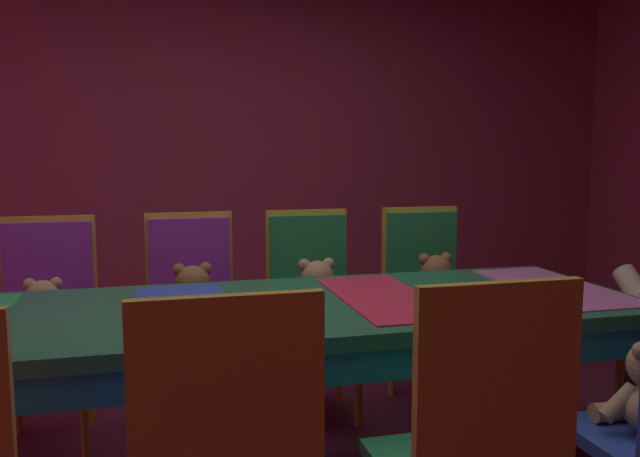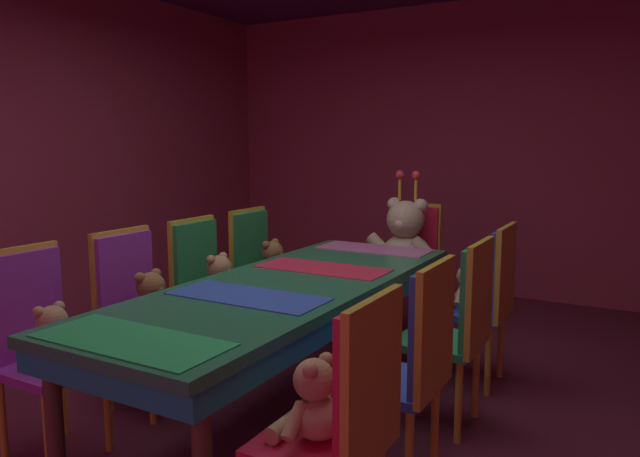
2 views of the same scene
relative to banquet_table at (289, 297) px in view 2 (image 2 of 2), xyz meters
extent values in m
plane|color=#591E33|center=(0.00, 0.00, -0.65)|extent=(7.90, 7.90, 0.00)
cube|color=#99334C|center=(0.00, 3.20, 0.75)|extent=(5.20, 0.12, 2.80)
cube|color=#26724C|center=(0.00, 0.00, 0.06)|extent=(0.90, 2.56, 0.05)
cube|color=teal|center=(0.00, 0.00, -0.01)|extent=(0.88, 2.51, 0.10)
cylinder|color=#4C3826|center=(0.38, 1.15, -0.31)|extent=(0.07, 0.07, 0.69)
cylinder|color=#4C3826|center=(-0.38, 1.15, -0.31)|extent=(0.07, 0.07, 0.69)
cylinder|color=#4C3826|center=(-0.38, -1.15, -0.31)|extent=(0.07, 0.07, 0.69)
cube|color=green|center=(0.00, -1.09, 0.09)|extent=(0.77, 0.32, 0.01)
cube|color=blue|center=(0.00, -0.36, 0.09)|extent=(0.77, 0.32, 0.01)
cube|color=#E52D4C|center=(0.00, 0.36, 0.09)|extent=(0.77, 0.32, 0.01)
cube|color=pink|center=(0.00, 1.09, 0.09)|extent=(0.77, 0.32, 0.01)
cube|color=purple|center=(-0.71, -0.91, -0.21)|extent=(0.40, 0.40, 0.04)
cube|color=purple|center=(-0.89, -0.91, 0.06)|extent=(0.05, 0.38, 0.50)
cube|color=gold|center=(-0.91, -0.91, 0.06)|extent=(0.03, 0.41, 0.55)
cylinder|color=gold|center=(-0.55, -0.75, -0.44)|extent=(0.04, 0.04, 0.42)
cylinder|color=gold|center=(-0.55, -1.07, -0.44)|extent=(0.04, 0.04, 0.42)
cylinder|color=gold|center=(-0.87, -0.75, -0.44)|extent=(0.04, 0.04, 0.42)
cylinder|color=gold|center=(-0.87, -1.07, -0.44)|extent=(0.04, 0.04, 0.42)
ellipsoid|color=tan|center=(-0.71, -0.91, -0.12)|extent=(0.17, 0.17, 0.14)
sphere|color=tan|center=(-0.69, -0.91, 0.01)|extent=(0.14, 0.14, 0.14)
sphere|color=tan|center=(-0.65, -0.91, 0.00)|extent=(0.05, 0.05, 0.05)
sphere|color=tan|center=(-0.71, -0.86, 0.06)|extent=(0.05, 0.05, 0.05)
sphere|color=tan|center=(-0.71, -0.96, 0.06)|extent=(0.05, 0.05, 0.05)
cylinder|color=tan|center=(-0.67, -0.82, -0.10)|extent=(0.05, 0.12, 0.12)
cylinder|color=tan|center=(-0.67, -1.00, -0.10)|extent=(0.05, 0.12, 0.12)
cylinder|color=tan|center=(-0.60, -0.86, -0.16)|extent=(0.06, 0.13, 0.06)
cylinder|color=tan|center=(-0.60, -0.95, -0.16)|extent=(0.06, 0.13, 0.06)
cube|color=purple|center=(-0.73, -0.28, -0.21)|extent=(0.40, 0.40, 0.04)
cube|color=purple|center=(-0.91, -0.28, 0.06)|extent=(0.05, 0.38, 0.50)
cube|color=gold|center=(-0.93, -0.28, 0.06)|extent=(0.03, 0.41, 0.55)
cylinder|color=gold|center=(-0.57, -0.12, -0.44)|extent=(0.04, 0.04, 0.42)
cylinder|color=gold|center=(-0.57, -0.44, -0.44)|extent=(0.04, 0.04, 0.42)
cylinder|color=gold|center=(-0.89, -0.12, -0.44)|extent=(0.04, 0.04, 0.42)
cylinder|color=gold|center=(-0.89, -0.44, -0.44)|extent=(0.04, 0.04, 0.42)
ellipsoid|color=olive|center=(-0.73, -0.28, -0.11)|extent=(0.20, 0.20, 0.16)
sphere|color=olive|center=(-0.71, -0.28, 0.03)|extent=(0.16, 0.16, 0.16)
sphere|color=#AE7747|center=(-0.66, -0.28, 0.02)|extent=(0.06, 0.06, 0.06)
sphere|color=olive|center=(-0.73, -0.22, 0.09)|extent=(0.06, 0.06, 0.06)
sphere|color=olive|center=(-0.73, -0.34, 0.09)|extent=(0.06, 0.06, 0.06)
cylinder|color=olive|center=(-0.69, -0.19, -0.09)|extent=(0.05, 0.14, 0.13)
cylinder|color=olive|center=(-0.69, -0.38, -0.09)|extent=(0.05, 0.14, 0.13)
cylinder|color=olive|center=(-0.60, -0.23, -0.16)|extent=(0.07, 0.15, 0.07)
cylinder|color=olive|center=(-0.60, -0.33, -0.16)|extent=(0.07, 0.15, 0.07)
cube|color=#268C4C|center=(-0.72, 0.29, -0.21)|extent=(0.40, 0.40, 0.04)
cube|color=#268C4C|center=(-0.90, 0.29, 0.06)|extent=(0.05, 0.38, 0.50)
cube|color=gold|center=(-0.92, 0.29, 0.06)|extent=(0.03, 0.41, 0.55)
cylinder|color=gold|center=(-0.56, 0.45, -0.44)|extent=(0.04, 0.04, 0.42)
cylinder|color=gold|center=(-0.56, 0.13, -0.44)|extent=(0.04, 0.04, 0.42)
cylinder|color=gold|center=(-0.88, 0.45, -0.44)|extent=(0.04, 0.04, 0.42)
cylinder|color=gold|center=(-0.88, 0.13, -0.44)|extent=(0.04, 0.04, 0.42)
ellipsoid|color=tan|center=(-0.72, 0.29, -0.11)|extent=(0.19, 0.19, 0.16)
sphere|color=tan|center=(-0.70, 0.29, 0.03)|extent=(0.16, 0.16, 0.16)
sphere|color=tan|center=(-0.65, 0.29, 0.02)|extent=(0.06, 0.06, 0.06)
sphere|color=tan|center=(-0.72, 0.35, 0.09)|extent=(0.06, 0.06, 0.06)
sphere|color=tan|center=(-0.72, 0.23, 0.09)|extent=(0.06, 0.06, 0.06)
cylinder|color=tan|center=(-0.68, 0.39, -0.09)|extent=(0.05, 0.14, 0.13)
cylinder|color=tan|center=(-0.68, 0.19, -0.09)|extent=(0.05, 0.14, 0.13)
cylinder|color=tan|center=(-0.59, 0.34, -0.16)|extent=(0.07, 0.15, 0.07)
cylinder|color=tan|center=(-0.59, 0.24, -0.16)|extent=(0.07, 0.15, 0.07)
cube|color=#268C4C|center=(-0.72, 0.90, -0.21)|extent=(0.40, 0.40, 0.04)
cube|color=#268C4C|center=(-0.90, 0.90, 0.06)|extent=(0.05, 0.38, 0.50)
cube|color=gold|center=(-0.93, 0.90, 0.06)|extent=(0.03, 0.41, 0.55)
cylinder|color=gold|center=(-0.56, 1.06, -0.44)|extent=(0.04, 0.04, 0.42)
cylinder|color=gold|center=(-0.56, 0.74, -0.44)|extent=(0.04, 0.04, 0.42)
cylinder|color=gold|center=(-0.88, 1.06, -0.44)|extent=(0.04, 0.04, 0.42)
cylinder|color=gold|center=(-0.88, 0.74, -0.44)|extent=(0.04, 0.04, 0.42)
ellipsoid|color=olive|center=(-0.72, 0.90, -0.11)|extent=(0.19, 0.19, 0.16)
sphere|color=olive|center=(-0.71, 0.90, 0.03)|extent=(0.16, 0.16, 0.16)
sphere|color=#AE7747|center=(-0.65, 0.90, 0.02)|extent=(0.06, 0.06, 0.06)
sphere|color=olive|center=(-0.72, 0.96, 0.09)|extent=(0.06, 0.06, 0.06)
sphere|color=olive|center=(-0.72, 0.84, 0.09)|extent=(0.06, 0.06, 0.06)
cylinder|color=olive|center=(-0.68, 1.00, -0.09)|extent=(0.05, 0.14, 0.13)
cylinder|color=olive|center=(-0.68, 0.80, -0.09)|extent=(0.05, 0.14, 0.13)
cylinder|color=olive|center=(-0.60, 0.95, -0.16)|extent=(0.07, 0.15, 0.07)
cylinder|color=olive|center=(-0.60, 0.85, -0.16)|extent=(0.07, 0.15, 0.07)
cube|color=red|center=(0.70, -0.92, -0.21)|extent=(0.40, 0.40, 0.04)
cube|color=red|center=(0.88, -0.92, 0.06)|extent=(0.05, 0.38, 0.50)
cube|color=gold|center=(0.90, -0.92, 0.06)|extent=(0.03, 0.41, 0.55)
ellipsoid|color=tan|center=(0.70, -0.92, -0.11)|extent=(0.18, 0.18, 0.15)
sphere|color=tan|center=(0.69, -0.92, 0.02)|extent=(0.15, 0.15, 0.15)
sphere|color=tan|center=(0.64, -0.92, 0.01)|extent=(0.05, 0.05, 0.05)
sphere|color=tan|center=(0.70, -0.98, 0.07)|extent=(0.05, 0.05, 0.05)
sphere|color=tan|center=(0.70, -0.87, 0.07)|extent=(0.05, 0.05, 0.05)
cylinder|color=tan|center=(0.67, -1.02, -0.10)|extent=(0.05, 0.13, 0.12)
cylinder|color=tan|center=(0.67, -0.83, -0.10)|extent=(0.05, 0.13, 0.12)
cylinder|color=tan|center=(0.58, -0.97, -0.16)|extent=(0.06, 0.14, 0.06)
cylinder|color=tan|center=(0.58, -0.88, -0.16)|extent=(0.06, 0.14, 0.06)
cube|color=#2D47B2|center=(0.70, -0.31, -0.21)|extent=(0.40, 0.40, 0.04)
cube|color=#2D47B2|center=(0.88, -0.31, 0.06)|extent=(0.05, 0.38, 0.50)
cube|color=gold|center=(0.90, -0.31, 0.06)|extent=(0.03, 0.41, 0.55)
cylinder|color=gold|center=(0.86, -0.15, -0.44)|extent=(0.04, 0.04, 0.42)
cylinder|color=gold|center=(0.54, -0.15, -0.44)|extent=(0.04, 0.04, 0.42)
cylinder|color=gold|center=(0.54, -0.47, -0.44)|extent=(0.04, 0.04, 0.42)
cube|color=#268C4C|center=(0.72, 0.30, -0.21)|extent=(0.40, 0.40, 0.04)
cube|color=#268C4C|center=(0.90, 0.30, 0.06)|extent=(0.05, 0.38, 0.50)
cube|color=gold|center=(0.93, 0.30, 0.06)|extent=(0.03, 0.41, 0.55)
cylinder|color=gold|center=(0.88, 0.46, -0.44)|extent=(0.04, 0.04, 0.42)
cylinder|color=gold|center=(0.88, 0.14, -0.44)|extent=(0.04, 0.04, 0.42)
cylinder|color=gold|center=(0.56, 0.46, -0.44)|extent=(0.04, 0.04, 0.42)
cylinder|color=gold|center=(0.56, 0.14, -0.44)|extent=(0.04, 0.04, 0.42)
cube|color=#2D47B2|center=(0.71, 0.93, -0.21)|extent=(0.40, 0.40, 0.04)
cube|color=#2D47B2|center=(0.89, 0.93, 0.06)|extent=(0.05, 0.38, 0.50)
cube|color=gold|center=(0.91, 0.93, 0.06)|extent=(0.03, 0.41, 0.55)
cylinder|color=gold|center=(0.87, 1.09, -0.44)|extent=(0.04, 0.04, 0.42)
cylinder|color=gold|center=(0.87, 0.77, -0.44)|extent=(0.04, 0.04, 0.42)
cylinder|color=gold|center=(0.55, 1.09, -0.44)|extent=(0.04, 0.04, 0.42)
cylinder|color=gold|center=(0.55, 0.77, -0.44)|extent=(0.04, 0.04, 0.42)
ellipsoid|color=tan|center=(0.71, 0.93, -0.12)|extent=(0.17, 0.17, 0.14)
sphere|color=tan|center=(0.70, 0.93, 0.01)|extent=(0.14, 0.14, 0.14)
sphere|color=tan|center=(0.65, 0.93, 0.00)|extent=(0.05, 0.05, 0.05)
sphere|color=tan|center=(0.71, 0.88, 0.06)|extent=(0.05, 0.05, 0.05)
sphere|color=tan|center=(0.71, 0.98, 0.06)|extent=(0.05, 0.05, 0.05)
cylinder|color=tan|center=(0.68, 0.84, -0.10)|extent=(0.05, 0.12, 0.12)
cylinder|color=tan|center=(0.68, 1.02, -0.10)|extent=(0.05, 0.12, 0.12)
cylinder|color=tan|center=(0.60, 0.88, -0.16)|extent=(0.06, 0.13, 0.06)
cylinder|color=tan|center=(0.60, 0.98, -0.16)|extent=(0.06, 0.13, 0.06)
cube|color=red|center=(0.00, 1.70, -0.21)|extent=(0.40, 0.40, 0.04)
cube|color=red|center=(0.00, 1.88, 0.06)|extent=(0.38, 0.05, 0.50)
cube|color=gold|center=(0.00, 1.90, 0.06)|extent=(0.41, 0.03, 0.55)
cylinder|color=gold|center=(0.16, 1.86, -0.44)|extent=(0.04, 0.04, 0.42)
cylinder|color=gold|center=(0.16, 1.54, -0.44)|extent=(0.04, 0.04, 0.42)
cylinder|color=gold|center=(-0.16, 1.86, -0.44)|extent=(0.04, 0.04, 0.42)
cylinder|color=gold|center=(-0.16, 1.54, -0.44)|extent=(0.04, 0.04, 0.42)
ellipsoid|color=beige|center=(0.00, 1.70, -0.04)|extent=(0.36, 0.36, 0.29)
sphere|color=beige|center=(0.00, 1.67, 0.22)|extent=(0.29, 0.29, 0.29)
sphere|color=#FDDCAD|center=(0.00, 1.57, 0.20)|extent=(0.11, 0.11, 0.11)
sphere|color=beige|center=(0.11, 1.70, 0.33)|extent=(0.11, 0.11, 0.11)
sphere|color=beige|center=(-0.11, 1.70, 0.33)|extent=(0.11, 0.11, 0.11)
cylinder|color=beige|center=(0.18, 1.62, -0.01)|extent=(0.26, 0.10, 0.24)
cylinder|color=beige|center=(-0.18, 1.62, -0.01)|extent=(0.26, 0.10, 0.24)
cylinder|color=beige|center=(0.10, 1.46, -0.13)|extent=(0.27, 0.12, 0.12)
cylinder|color=beige|center=(-0.10, 1.46, -0.13)|extent=(0.27, 0.12, 0.12)
cylinder|color=gold|center=(0.07, 1.70, 0.47)|extent=(0.02, 0.02, 0.19)
sphere|color=#E5333F|center=(0.07, 1.70, 0.56)|extent=(0.07, 0.07, 0.07)
cylinder|color=gold|center=(-0.07, 1.70, 0.47)|extent=(0.02, 0.02, 0.19)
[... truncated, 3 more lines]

